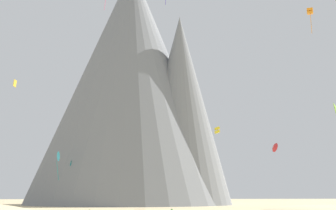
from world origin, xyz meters
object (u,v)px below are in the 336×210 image
kite_gold_mid (15,83)px  kite_orange_high (310,11)px  kite_yellow_low (217,130)px  rock_massif (134,89)px  kite_red_low (275,147)px  kite_cyan_low (59,157)px  kite_lime_mid (336,109)px  kite_teal_low (74,166)px

kite_gold_mid → kite_orange_high: bearing=-19.5°
kite_yellow_low → rock_massif: bearing=36.1°
rock_massif → kite_red_low: size_ratio=40.31×
kite_orange_high → kite_gold_mid: bearing=-141.2°
rock_massif → kite_cyan_low: rock_massif is taller
kite_lime_mid → kite_red_low: bearing=110.6°
rock_massif → kite_teal_low: (-12.77, -15.49, -19.97)m
kite_yellow_low → kite_orange_high: kite_orange_high is taller
kite_yellow_low → kite_teal_low: bearing=74.7°
kite_cyan_low → kite_orange_high: kite_orange_high is taller
kite_gold_mid → kite_teal_low: (6.31, 29.29, -9.42)m
kite_gold_mid → kite_yellow_low: size_ratio=0.80×
kite_red_low → kite_teal_low: 41.40m
kite_gold_mid → kite_yellow_low: bearing=-2.3°
rock_massif → kite_teal_low: 28.32m
rock_massif → kite_red_low: 49.67m
kite_gold_mid → kite_cyan_low: size_ratio=0.19×
kite_red_low → kite_yellow_low: size_ratio=1.16×
kite_red_low → kite_yellow_low: bearing=-170.0°
kite_gold_mid → kite_cyan_low: bearing=52.8°
kite_teal_low → kite_red_low: bearing=-107.4°
kite_cyan_low → kite_lime_mid: bearing=-142.1°
kite_lime_mid → kite_yellow_low: size_ratio=1.83×
rock_massif → kite_teal_low: rock_massif is taller
kite_orange_high → kite_cyan_low: bearing=-172.6°
rock_massif → kite_cyan_low: (-15.43, -18.75, -18.42)m
kite_red_low → kite_cyan_low: kite_cyan_low is taller
rock_massif → kite_cyan_low: 30.48m
kite_lime_mid → kite_gold_mid: bearing=119.4°
rock_massif → kite_red_low: bearing=-65.6°
kite_cyan_low → rock_massif: bearing=-62.7°
kite_teal_low → kite_yellow_low: bearing=-93.1°
kite_gold_mid → kite_yellow_low: kite_gold_mid is taller
kite_lime_mid → kite_teal_low: size_ratio=0.44×
kite_cyan_low → kite_teal_low: bearing=-62.4°
kite_gold_mid → kite_yellow_low: (32.76, 16.63, -3.45)m
kite_gold_mid → kite_red_low: kite_gold_mid is taller
kite_gold_mid → kite_teal_low: size_ratio=0.19×
kite_red_low → kite_yellow_low: kite_yellow_low is taller
kite_lime_mid → kite_orange_high: (0.25, 6.72, 19.20)m
kite_cyan_low → kite_orange_high: 54.07m
kite_yellow_low → kite_orange_high: 27.05m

